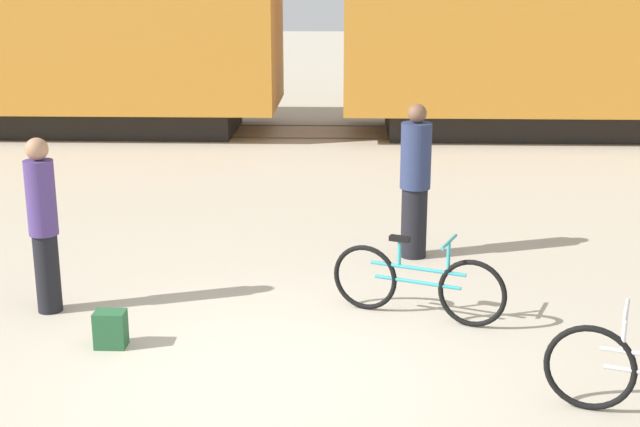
% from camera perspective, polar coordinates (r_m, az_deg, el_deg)
% --- Properties ---
extents(ground_plane, '(80.00, 80.00, 0.00)m').
position_cam_1_polar(ground_plane, '(7.63, -4.27, -10.42)').
color(ground_plane, '#B2A893').
extents(rail_near, '(60.84, 0.07, 0.01)m').
position_cam_1_polar(rail_near, '(17.81, -0.67, 4.85)').
color(rail_near, '#4C4238').
rests_on(rail_near, ground_plane).
extents(rail_far, '(60.84, 0.07, 0.01)m').
position_cam_1_polar(rail_far, '(19.22, -0.48, 5.65)').
color(rail_far, '#4C4238').
rests_on(rail_far, ground_plane).
extents(bicycle_teal, '(1.65, 0.72, 0.83)m').
position_cam_1_polar(bicycle_teal, '(8.74, 6.25, -4.45)').
color(bicycle_teal, black).
rests_on(bicycle_teal, ground_plane).
extents(person_in_navy, '(0.36, 0.36, 1.82)m').
position_cam_1_polar(person_in_navy, '(10.41, 6.11, 2.05)').
color(person_in_navy, black).
rests_on(person_in_navy, ground_plane).
extents(person_in_purple, '(0.29, 0.29, 1.76)m').
position_cam_1_polar(person_in_purple, '(9.09, -17.29, -0.64)').
color(person_in_purple, black).
rests_on(person_in_purple, ground_plane).
extents(backpack, '(0.28, 0.20, 0.34)m').
position_cam_1_polar(backpack, '(8.33, -13.26, -7.22)').
color(backpack, '#235633').
rests_on(backpack, ground_plane).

